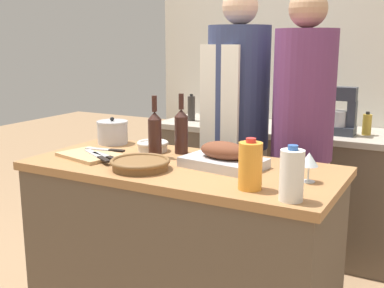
% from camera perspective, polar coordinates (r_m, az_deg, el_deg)
% --- Properties ---
extents(kitchen_island, '(1.49, 0.70, 0.93)m').
position_cam_1_polar(kitchen_island, '(2.45, -1.19, -12.97)').
color(kitchen_island, brown).
rests_on(kitchen_island, ground_plane).
extents(back_counter, '(1.76, 0.60, 0.89)m').
position_cam_1_polar(back_counter, '(3.67, 9.77, -4.81)').
color(back_counter, brown).
rests_on(back_counter, ground_plane).
extents(back_wall, '(2.26, 0.10, 2.55)m').
position_cam_1_polar(back_wall, '(3.85, 11.92, 8.45)').
color(back_wall, silver).
rests_on(back_wall, ground_plane).
extents(roasting_pan, '(0.40, 0.28, 0.12)m').
position_cam_1_polar(roasting_pan, '(2.24, 3.78, -1.61)').
color(roasting_pan, '#BCBCC1').
rests_on(roasting_pan, kitchen_island).
extents(wicker_basket, '(0.28, 0.28, 0.05)m').
position_cam_1_polar(wicker_basket, '(2.22, -6.16, -2.33)').
color(wicker_basket, brown).
rests_on(wicker_basket, kitchen_island).
extents(cutting_board, '(0.34, 0.28, 0.02)m').
position_cam_1_polar(cutting_board, '(2.49, -12.04, -1.31)').
color(cutting_board, tan).
rests_on(cutting_board, kitchen_island).
extents(stock_pot, '(0.18, 0.18, 0.15)m').
position_cam_1_polar(stock_pot, '(2.79, -9.40, 1.39)').
color(stock_pot, '#B7B7BC').
rests_on(stock_pot, kitchen_island).
extents(mixing_bowl, '(0.17, 0.17, 0.05)m').
position_cam_1_polar(mixing_bowl, '(2.57, -4.68, -0.19)').
color(mixing_bowl, beige).
rests_on(mixing_bowl, kitchen_island).
extents(juice_jug, '(0.09, 0.09, 0.21)m').
position_cam_1_polar(juice_jug, '(1.91, 6.93, -2.56)').
color(juice_jug, orange).
rests_on(juice_jug, kitchen_island).
extents(milk_jug, '(0.09, 0.09, 0.21)m').
position_cam_1_polar(milk_jug, '(1.80, 11.74, -3.62)').
color(milk_jug, white).
rests_on(milk_jug, kitchen_island).
extents(wine_bottle_green, '(0.07, 0.07, 0.31)m').
position_cam_1_polar(wine_bottle_green, '(2.43, -4.43, 1.31)').
color(wine_bottle_green, '#381E19').
rests_on(wine_bottle_green, kitchen_island).
extents(wine_bottle_dark, '(0.07, 0.07, 0.31)m').
position_cam_1_polar(wine_bottle_dark, '(2.50, -1.28, 1.67)').
color(wine_bottle_dark, '#381E19').
rests_on(wine_bottle_dark, kitchen_island).
extents(wine_glass_left, '(0.08, 0.08, 0.13)m').
position_cam_1_polar(wine_glass_left, '(2.05, 13.69, -1.89)').
color(wine_glass_left, silver).
rests_on(wine_glass_left, kitchen_island).
extents(knife_chef, '(0.27, 0.17, 0.01)m').
position_cam_1_polar(knife_chef, '(2.42, -11.07, -1.40)').
color(knife_chef, '#B7B7BC').
rests_on(knife_chef, cutting_board).
extents(knife_paring, '(0.22, 0.06, 0.01)m').
position_cam_1_polar(knife_paring, '(2.55, -10.10, -0.66)').
color(knife_paring, '#B7B7BC').
rests_on(knife_paring, cutting_board).
extents(knife_bread, '(0.20, 0.10, 0.01)m').
position_cam_1_polar(knife_bread, '(2.41, -10.14, -1.43)').
color(knife_bread, '#B7B7BC').
rests_on(knife_bread, cutting_board).
extents(stand_mixer, '(0.18, 0.14, 0.32)m').
position_cam_1_polar(stand_mixer, '(3.34, 17.38, 3.29)').
color(stand_mixer, '#333842').
rests_on(stand_mixer, back_counter).
extents(condiment_bottle_tall, '(0.06, 0.06, 0.21)m').
position_cam_1_polar(condiment_bottle_tall, '(3.77, -0.07, 4.25)').
color(condiment_bottle_tall, '#332D28').
rests_on(condiment_bottle_tall, back_counter).
extents(condiment_bottle_short, '(0.05, 0.05, 0.20)m').
position_cam_1_polar(condiment_bottle_short, '(3.55, 3.72, 3.63)').
color(condiment_bottle_short, '#332D28').
rests_on(condiment_bottle_short, back_counter).
extents(condiment_bottle_extra, '(0.06, 0.06, 0.16)m').
position_cam_1_polar(condiment_bottle_extra, '(3.40, 20.02, 2.20)').
color(condiment_bottle_extra, '#B28E2D').
rests_on(condiment_bottle_extra, back_counter).
extents(person_cook_aproned, '(0.38, 0.40, 1.80)m').
position_cam_1_polar(person_cook_aproned, '(2.94, 5.40, 2.18)').
color(person_cook_aproned, beige).
rests_on(person_cook_aproned, ground_plane).
extents(person_cook_guest, '(0.34, 0.34, 1.78)m').
position_cam_1_polar(person_cook_guest, '(2.75, 12.91, 1.04)').
color(person_cook_guest, beige).
rests_on(person_cook_guest, ground_plane).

